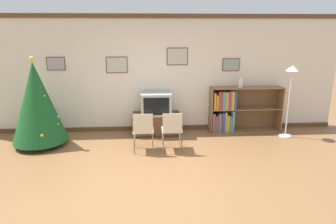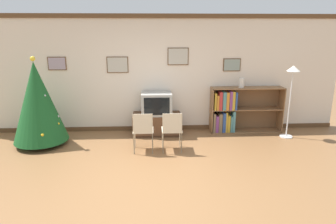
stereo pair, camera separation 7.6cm
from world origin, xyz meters
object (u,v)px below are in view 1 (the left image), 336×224
Objects in this scene: christmas_tree at (37,103)px; folding_chair_left at (143,130)px; vase at (241,82)px; folding_chair_right at (172,129)px; television at (156,104)px; bookshelf at (232,110)px; tv_console at (156,124)px; standing_lamp at (291,83)px.

christmas_tree reaches higher than folding_chair_left.
folding_chair_left is 2.64m from vase.
folding_chair_right is (0.57, 0.00, 0.00)m from folding_chair_left.
folding_chair_right is (2.73, -0.54, -0.45)m from christmas_tree.
television is 1.14m from folding_chair_left.
bookshelf is (2.09, 1.18, 0.03)m from folding_chair_left.
bookshelf is at bearing 37.64° from folding_chair_right.
christmas_tree reaches higher than television.
christmas_tree is 2.82m from folding_chair_right.
standing_lamp is at bearing -7.14° from tv_console.
standing_lamp reaches higher than vase.
vase is at bearing 3.16° from tv_console.
television is 1.14m from folding_chair_right.
television is at bearing 12.17° from christmas_tree.
bookshelf is 7.54× the size of vase.
folding_chair_left and folding_chair_right have the same top height.
tv_console is 0.49m from television.
tv_console is 4.90× the size of vase.
folding_chair_left is 3.38m from standing_lamp.
vase is (1.69, 1.18, 0.70)m from folding_chair_right.
bookshelf is 1.05× the size of standing_lamp.
standing_lamp is at bearing 1.73° from christmas_tree.
standing_lamp is at bearing -22.69° from bookshelf.
television is at bearing -90.00° from tv_console.
bookshelf is 1.42m from standing_lamp.
folding_chair_right is 0.49× the size of bookshelf.
christmas_tree is 2.26× the size of folding_chair_right.
bookshelf reaches higher than tv_console.
christmas_tree is 1.69× the size of tv_console.
standing_lamp is at bearing -26.35° from vase.
folding_chair_right reaches higher than tv_console.
bookshelf is (1.81, 0.10, -0.23)m from television.
folding_chair_left is 0.51× the size of standing_lamp.
tv_console is 0.68× the size of standing_lamp.
standing_lamp reaches higher than tv_console.
folding_chair_left is at bearing -14.12° from christmas_tree.
christmas_tree is 2.70× the size of television.
folding_chair_left is 0.49× the size of bookshelf.
tv_console is 1.13m from folding_chair_left.
television is 0.84× the size of folding_chair_left.
christmas_tree is 2.27m from folding_chair_left.
folding_chair_right is 2.18m from vase.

